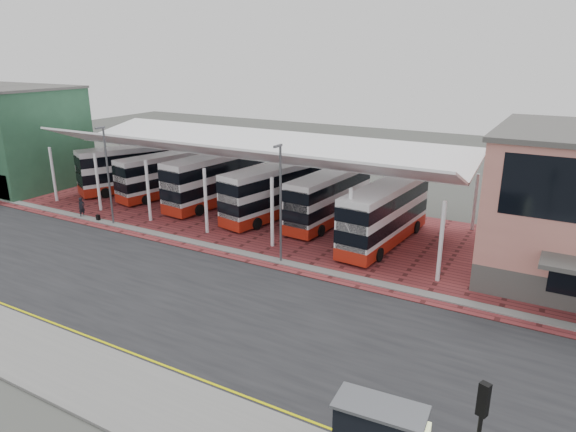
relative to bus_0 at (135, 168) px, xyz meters
name	(u,v)px	position (x,y,z in m)	size (l,w,h in m)	color
ground	(199,292)	(20.32, -15.19, -2.30)	(140.00, 140.00, 0.00)	#3E403B
road	(188,298)	(20.32, -16.19, -2.29)	(120.00, 14.00, 0.02)	black
forecourt	(324,233)	(22.32, -2.19, -2.27)	(72.00, 16.00, 0.06)	maroon
sidewalk	(71,368)	(20.32, -24.19, -2.23)	(120.00, 4.00, 0.14)	slate
north_kerb	(255,256)	(20.32, -8.99, -2.23)	(120.00, 0.80, 0.14)	slate
yellow_line_near	(106,348)	(20.32, -22.19, -2.28)	(120.00, 0.12, 0.01)	#D4D100
yellow_line_far	(111,345)	(20.32, -21.89, -2.28)	(120.00, 0.12, 0.01)	#D4D100
canopy	(244,149)	(14.32, -1.25, 3.49)	(37.00, 11.63, 7.07)	white
shop_green	(32,139)	(-9.68, -4.22, 2.81)	(6.40, 10.20, 10.22)	#2C5A3C
lamp_west	(108,173)	(6.32, -8.91, 2.06)	(0.16, 0.90, 8.07)	#525459
lamp_east	(280,201)	(22.32, -8.91, 2.06)	(0.16, 0.90, 8.07)	#525459
bus_0	(135,168)	(0.00, 0.00, 0.00)	(7.10, 10.95, 4.52)	white
bus_1	(166,175)	(4.23, -0.06, -0.19)	(4.53, 10.31, 4.14)	white
bus_2	(216,180)	(10.16, 0.06, 0.06)	(3.77, 11.46, 4.64)	white
bus_3	(274,192)	(16.83, -0.61, -0.05)	(4.55, 11.01, 4.42)	white
bus_4	(329,198)	(21.59, 0.22, -0.14)	(3.16, 10.44, 4.24)	white
bus_5	(385,215)	(27.16, -2.09, -0.04)	(3.35, 10.94, 4.44)	white
pedestrian	(82,207)	(2.57, -8.86, -1.39)	(0.62, 0.41, 1.71)	black
suitcase	(98,218)	(4.58, -8.94, -1.98)	(0.31, 0.22, 0.54)	black
traffic_signal_west	(480,427)	(37.38, -23.02, 0.84)	(0.36, 0.32, 4.51)	black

